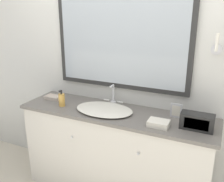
% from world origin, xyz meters
% --- Properties ---
extents(wall_back, '(8.00, 0.18, 2.55)m').
position_xyz_m(wall_back, '(-0.00, 0.56, 1.28)').
color(wall_back, silver).
rests_on(wall_back, ground_plane).
extents(vanity_counter, '(1.85, 0.51, 0.89)m').
position_xyz_m(vanity_counter, '(0.00, 0.28, 0.45)').
color(vanity_counter, beige).
rests_on(vanity_counter, ground_plane).
extents(sink_basin, '(0.55, 0.42, 0.21)m').
position_xyz_m(sink_basin, '(-0.10, 0.26, 0.91)').
color(sink_basin, silver).
rests_on(sink_basin, vanity_counter).
extents(soap_bottle, '(0.06, 0.06, 0.17)m').
position_xyz_m(soap_bottle, '(-0.54, 0.19, 0.95)').
color(soap_bottle, gold).
rests_on(soap_bottle, vanity_counter).
extents(appliance_box, '(0.26, 0.11, 0.13)m').
position_xyz_m(appliance_box, '(0.73, 0.23, 0.96)').
color(appliance_box, black).
rests_on(appliance_box, vanity_counter).
extents(picture_frame, '(0.10, 0.01, 0.13)m').
position_xyz_m(picture_frame, '(0.54, 0.39, 0.95)').
color(picture_frame, '#B2B2B7').
rests_on(picture_frame, vanity_counter).
extents(hand_towel_near_sink, '(0.17, 0.11, 0.03)m').
position_xyz_m(hand_towel_near_sink, '(-0.74, 0.32, 0.91)').
color(hand_towel_near_sink, '#B7A899').
rests_on(hand_towel_near_sink, vanity_counter).
extents(hand_towel_far_corner, '(0.17, 0.12, 0.05)m').
position_xyz_m(hand_towel_far_corner, '(0.44, 0.16, 0.91)').
color(hand_towel_far_corner, silver).
rests_on(hand_towel_far_corner, vanity_counter).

